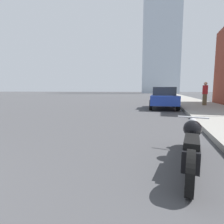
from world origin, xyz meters
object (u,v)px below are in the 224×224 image
(parked_car_blue, at_px, (164,98))
(pedestrian, at_px, (205,93))
(parked_car_red, at_px, (165,94))
(motorcycle, at_px, (192,144))
(parked_car_green, at_px, (164,93))

(parked_car_blue, height_order, pedestrian, pedestrian)
(parked_car_blue, distance_m, parked_car_red, 13.11)
(motorcycle, distance_m, pedestrian, 12.53)
(motorcycle, relative_size, parked_car_blue, 0.61)
(motorcycle, height_order, parked_car_red, parked_car_red)
(motorcycle, height_order, pedestrian, pedestrian)
(parked_car_blue, distance_m, pedestrian, 3.90)
(motorcycle, bearing_deg, parked_car_red, 99.56)
(motorcycle, distance_m, parked_car_green, 36.01)
(motorcycle, bearing_deg, pedestrian, 86.37)
(parked_car_blue, relative_size, parked_car_green, 0.89)
(motorcycle, bearing_deg, parked_car_blue, 101.48)
(motorcycle, bearing_deg, parked_car_green, 99.18)
(parked_car_red, bearing_deg, parked_car_green, 86.74)
(motorcycle, height_order, parked_car_blue, parked_car_blue)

